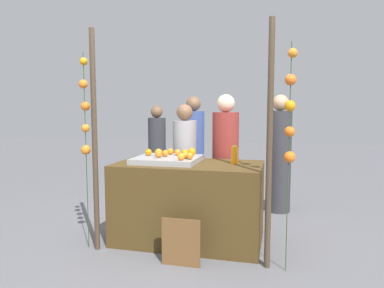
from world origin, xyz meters
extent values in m
plane|color=slate|center=(0.00, 0.00, 0.00)|extent=(24.00, 24.00, 0.00)
cube|color=#4C3819|center=(0.00, 0.00, 0.45)|extent=(1.62, 0.86, 0.89)
cube|color=#9EA0A5|center=(-0.25, 0.01, 0.92)|extent=(0.71, 0.63, 0.06)
sphere|color=orange|center=(-0.33, -0.06, 0.99)|extent=(0.08, 0.08, 0.08)
sphere|color=orange|center=(-0.37, 0.06, 1.00)|extent=(0.09, 0.09, 0.09)
sphere|color=orange|center=(-0.29, 0.04, 0.99)|extent=(0.07, 0.07, 0.07)
sphere|color=orange|center=(-0.02, -0.08, 0.99)|extent=(0.07, 0.07, 0.07)
sphere|color=orange|center=(-0.03, -0.20, 0.99)|extent=(0.08, 0.08, 0.08)
sphere|color=orange|center=(-0.01, 0.18, 1.00)|extent=(0.09, 0.09, 0.09)
sphere|color=orange|center=(0.04, -0.11, 0.99)|extent=(0.07, 0.07, 0.07)
sphere|color=orange|center=(-0.17, 0.15, 0.99)|extent=(0.07, 0.07, 0.07)
sphere|color=orange|center=(-0.50, 0.07, 0.99)|extent=(0.08, 0.08, 0.08)
sphere|color=orange|center=(-0.28, 0.22, 0.99)|extent=(0.07, 0.07, 0.07)
sphere|color=orange|center=(-0.08, 0.12, 0.99)|extent=(0.08, 0.08, 0.08)
cylinder|color=orange|center=(0.50, 0.08, 0.99)|extent=(0.08, 0.08, 0.19)
cylinder|color=yellow|center=(0.50, 0.08, 1.09)|extent=(0.04, 0.04, 0.02)
cube|color=brown|center=(0.09, -0.65, 0.23)|extent=(0.38, 0.01, 0.48)
cube|color=black|center=(0.09, -0.64, 0.23)|extent=(0.35, 0.02, 0.45)
cylinder|color=#99999E|center=(-0.23, 0.66, 0.67)|extent=(0.31, 0.31, 1.34)
sphere|color=brown|center=(-0.23, 0.66, 1.45)|extent=(0.21, 0.21, 0.21)
cylinder|color=maroon|center=(0.31, 0.69, 0.73)|extent=(0.34, 0.34, 1.45)
sphere|color=beige|center=(0.31, 0.69, 1.56)|extent=(0.23, 0.23, 0.23)
cylinder|color=#333338|center=(0.97, 1.46, 0.73)|extent=(0.34, 0.34, 1.47)
sphere|color=tan|center=(0.97, 1.46, 1.58)|extent=(0.23, 0.23, 0.23)
cylinder|color=#333338|center=(-1.13, 2.10, 0.67)|extent=(0.31, 0.31, 1.34)
sphere|color=brown|center=(-1.13, 2.10, 1.44)|extent=(0.21, 0.21, 0.21)
cylinder|color=#384C8C|center=(-0.34, 1.59, 0.73)|extent=(0.34, 0.34, 1.46)
sphere|color=brown|center=(-0.34, 1.59, 1.57)|extent=(0.23, 0.23, 0.23)
cylinder|color=#473828|center=(-0.89, -0.47, 1.15)|extent=(0.06, 0.06, 2.31)
cylinder|color=#473828|center=(0.89, -0.47, 1.15)|extent=(0.06, 0.06, 2.31)
cylinder|color=#2D4C23|center=(-1.00, -0.45, 1.04)|extent=(0.01, 0.01, 2.08)
sphere|color=orange|center=(-1.00, -0.46, 1.98)|extent=(0.08, 0.08, 0.08)
sphere|color=orange|center=(-1.01, -0.45, 1.75)|extent=(0.09, 0.09, 0.09)
sphere|color=orange|center=(-0.99, -0.45, 1.52)|extent=(0.09, 0.09, 0.09)
sphere|color=orange|center=(-1.00, -0.46, 1.29)|extent=(0.08, 0.08, 0.08)
sphere|color=orange|center=(-1.00, -0.45, 1.07)|extent=(0.10, 0.10, 0.10)
cylinder|color=#2D4C23|center=(1.06, -0.51, 1.04)|extent=(0.01, 0.01, 2.08)
sphere|color=orange|center=(1.07, -0.51, 1.98)|extent=(0.09, 0.09, 0.09)
sphere|color=orange|center=(1.06, -0.50, 1.75)|extent=(0.10, 0.10, 0.10)
sphere|color=orange|center=(1.06, -0.50, 1.52)|extent=(0.10, 0.10, 0.10)
sphere|color=orange|center=(1.06, -0.50, 1.29)|extent=(0.09, 0.09, 0.09)
sphere|color=orange|center=(1.07, -0.50, 1.07)|extent=(0.10, 0.10, 0.10)
camera|label=1|loc=(0.99, -3.76, 1.50)|focal=33.04mm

